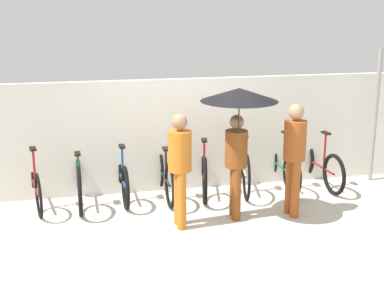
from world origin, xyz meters
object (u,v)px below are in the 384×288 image
object	(u,v)px
pedestrian_leading	(180,162)
pedestrian_center	(238,115)
parked_bicycle_0	(34,183)
parked_bicycle_3	(164,175)
parked_bicycle_4	(204,169)
parked_bicycle_7	(318,164)
parked_bicycle_6	(280,164)
parked_bicycle_2	(122,177)
pedestrian_trailing	(294,151)
parked_bicycle_1	(79,179)
parked_bicycle_5	(243,166)

from	to	relation	value
pedestrian_leading	pedestrian_center	xyz separation A→B (m)	(0.83, 0.05, 0.61)
parked_bicycle_0	pedestrian_leading	bearing A→B (deg)	-132.19
parked_bicycle_3	parked_bicycle_4	bearing A→B (deg)	-83.68
parked_bicycle_3	parked_bicycle_7	distance (m)	2.68
parked_bicycle_4	parked_bicycle_6	distance (m)	1.34
parked_bicycle_0	parked_bicycle_2	bearing A→B (deg)	-98.55
parked_bicycle_2	pedestrian_trailing	size ratio (longest dim) A/B	1.01
parked_bicycle_7	pedestrian_center	size ratio (longest dim) A/B	0.90
pedestrian_leading	parked_bicycle_1	bearing A→B (deg)	-44.76
parked_bicycle_0	parked_bicycle_7	xyz separation A→B (m)	(4.69, -0.05, -0.00)
parked_bicycle_2	parked_bicycle_3	xyz separation A→B (m)	(0.67, -0.09, 0.01)
parked_bicycle_4	parked_bicycle_5	xyz separation A→B (m)	(0.67, -0.01, 0.01)
parked_bicycle_2	pedestrian_leading	bearing A→B (deg)	-153.73
pedestrian_center	pedestrian_trailing	world-z (taller)	pedestrian_center
parked_bicycle_3	parked_bicycle_6	xyz separation A→B (m)	(2.01, 0.09, 0.01)
parked_bicycle_0	pedestrian_leading	size ratio (longest dim) A/B	1.07
parked_bicycle_1	parked_bicycle_6	distance (m)	3.35
parked_bicycle_3	pedestrian_center	xyz separation A→B (m)	(0.85, -1.18, 1.18)
pedestrian_trailing	pedestrian_leading	bearing A→B (deg)	-2.29
parked_bicycle_0	parked_bicycle_7	world-z (taller)	parked_bicycle_0
pedestrian_center	parked_bicycle_2	bearing A→B (deg)	-33.11
parked_bicycle_3	pedestrian_trailing	world-z (taller)	pedestrian_trailing
parked_bicycle_0	parked_bicycle_5	bearing A→B (deg)	-99.50
parked_bicycle_6	pedestrian_leading	bearing A→B (deg)	123.15
parked_bicycle_2	pedestrian_trailing	bearing A→B (deg)	-119.15
parked_bicycle_7	pedestrian_leading	size ratio (longest dim) A/B	1.08
parked_bicycle_3	parked_bicycle_2	bearing A→B (deg)	82.41
parked_bicycle_3	parked_bicycle_5	bearing A→B (deg)	-87.20
parked_bicycle_1	pedestrian_trailing	bearing A→B (deg)	-111.80
pedestrian_trailing	parked_bicycle_3	bearing A→B (deg)	-38.92
parked_bicycle_0	pedestrian_leading	xyz separation A→B (m)	(2.03, -1.30, 0.58)
parked_bicycle_7	parked_bicycle_6	bearing A→B (deg)	81.25
parked_bicycle_2	parked_bicycle_7	world-z (taller)	parked_bicycle_7
pedestrian_leading	pedestrian_center	bearing A→B (deg)	-178.42
parked_bicycle_0	parked_bicycle_1	world-z (taller)	parked_bicycle_1
parked_bicycle_4	pedestrian_trailing	xyz separation A→B (m)	(1.03, -1.25, 0.58)
parked_bicycle_6	pedestrian_center	world-z (taller)	pedestrian_center
parked_bicycle_7	pedestrian_leading	world-z (taller)	pedestrian_leading
parked_bicycle_5	parked_bicycle_1	bearing A→B (deg)	102.36
parked_bicycle_5	pedestrian_trailing	bearing A→B (deg)	-152.55
pedestrian_trailing	parked_bicycle_1	bearing A→B (deg)	-25.66
parked_bicycle_2	parked_bicycle_4	xyz separation A→B (m)	(1.34, -0.01, 0.03)
parked_bicycle_1	parked_bicycle_2	bearing A→B (deg)	-84.13
parked_bicycle_4	parked_bicycle_6	size ratio (longest dim) A/B	1.05
parked_bicycle_0	parked_bicycle_2	size ratio (longest dim) A/B	1.03
parked_bicycle_1	parked_bicycle_6	world-z (taller)	parked_bicycle_6
pedestrian_leading	parked_bicycle_3	bearing A→B (deg)	-91.42
parked_bicycle_3	parked_bicycle_6	world-z (taller)	parked_bicycle_6
parked_bicycle_0	pedestrian_center	xyz separation A→B (m)	(2.86, -1.25, 1.19)
parked_bicycle_7	pedestrian_center	distance (m)	2.49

